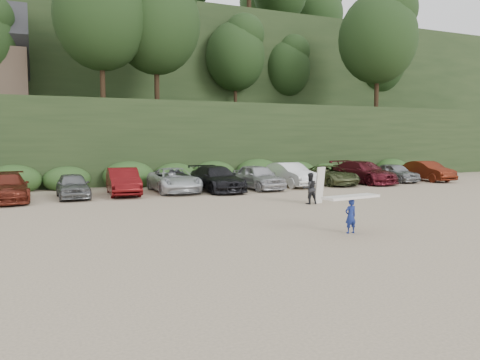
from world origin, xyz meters
name	(u,v)px	position (x,y,z in m)	size (l,w,h in m)	color
ground	(241,218)	(0.00, 0.00, 0.00)	(120.00, 120.00, 0.00)	tan
hillside_backdrop	(106,65)	(-0.26, 35.93, 11.22)	(90.00, 41.50, 28.00)	black
parked_cars	(196,179)	(1.39, 9.99, 0.76)	(39.69, 6.13, 1.63)	#9F9FA4
child_surfer	(351,208)	(2.26, -4.31, 0.90)	(2.27, 0.91, 1.32)	navy
adult_surfer	(311,188)	(4.91, 2.46, 0.80)	(1.25, 0.67, 1.86)	black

